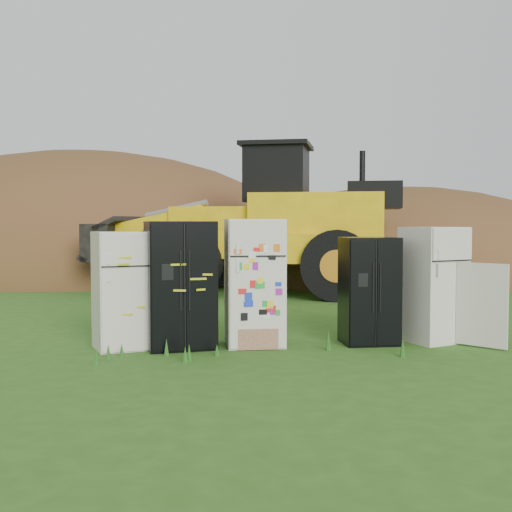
{
  "coord_description": "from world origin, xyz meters",
  "views": [
    {
      "loc": [
        -1.55,
        -9.62,
        1.88
      ],
      "look_at": [
        -0.2,
        2.0,
        1.26
      ],
      "focal_mm": 45.0,
      "sensor_mm": 36.0,
      "label": 1
    }
  ],
  "objects_px": {
    "fridge_black_side": "(180,285)",
    "wheel_loader": "(240,219)",
    "fridge_open_door": "(433,284)",
    "fridge_leftmost": "(122,290)",
    "fridge_sticker": "(254,282)",
    "fridge_black_right": "(369,291)"
  },
  "relations": [
    {
      "from": "fridge_sticker",
      "to": "fridge_black_right",
      "type": "bearing_deg",
      "value": -3.28
    },
    {
      "from": "fridge_sticker",
      "to": "fridge_leftmost",
      "type": "bearing_deg",
      "value": 179.65
    },
    {
      "from": "fridge_open_door",
      "to": "fridge_leftmost",
      "type": "bearing_deg",
      "value": 158.49
    },
    {
      "from": "fridge_black_side",
      "to": "wheel_loader",
      "type": "bearing_deg",
      "value": 68.39
    },
    {
      "from": "fridge_black_side",
      "to": "wheel_loader",
      "type": "relative_size",
      "value": 0.23
    },
    {
      "from": "fridge_open_door",
      "to": "fridge_sticker",
      "type": "bearing_deg",
      "value": 157.97
    },
    {
      "from": "fridge_open_door",
      "to": "wheel_loader",
      "type": "xyz_separation_m",
      "value": [
        -2.38,
        7.3,
        1.06
      ]
    },
    {
      "from": "fridge_black_side",
      "to": "wheel_loader",
      "type": "height_order",
      "value": "wheel_loader"
    },
    {
      "from": "fridge_black_right",
      "to": "fridge_open_door",
      "type": "bearing_deg",
      "value": 1.99
    },
    {
      "from": "fridge_sticker",
      "to": "fridge_black_right",
      "type": "height_order",
      "value": "fridge_sticker"
    },
    {
      "from": "fridge_black_right",
      "to": "wheel_loader",
      "type": "distance_m",
      "value": 7.55
    },
    {
      "from": "fridge_black_side",
      "to": "wheel_loader",
      "type": "xyz_separation_m",
      "value": [
        1.57,
        7.35,
        1.02
      ]
    },
    {
      "from": "fridge_sticker",
      "to": "fridge_open_door",
      "type": "relative_size",
      "value": 1.07
    },
    {
      "from": "fridge_open_door",
      "to": "fridge_black_side",
      "type": "bearing_deg",
      "value": 159.16
    },
    {
      "from": "fridge_leftmost",
      "to": "wheel_loader",
      "type": "relative_size",
      "value": 0.21
    },
    {
      "from": "fridge_black_right",
      "to": "fridge_black_side",
      "type": "bearing_deg",
      "value": 179.77
    },
    {
      "from": "fridge_black_right",
      "to": "wheel_loader",
      "type": "relative_size",
      "value": 0.2
    },
    {
      "from": "fridge_black_side",
      "to": "fridge_black_right",
      "type": "height_order",
      "value": "fridge_black_side"
    },
    {
      "from": "fridge_leftmost",
      "to": "wheel_loader",
      "type": "height_order",
      "value": "wheel_loader"
    },
    {
      "from": "fridge_open_door",
      "to": "wheel_loader",
      "type": "bearing_deg",
      "value": 86.51
    },
    {
      "from": "fridge_leftmost",
      "to": "fridge_black_right",
      "type": "relative_size",
      "value": 1.05
    },
    {
      "from": "fridge_black_side",
      "to": "fridge_sticker",
      "type": "relative_size",
      "value": 0.98
    }
  ]
}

